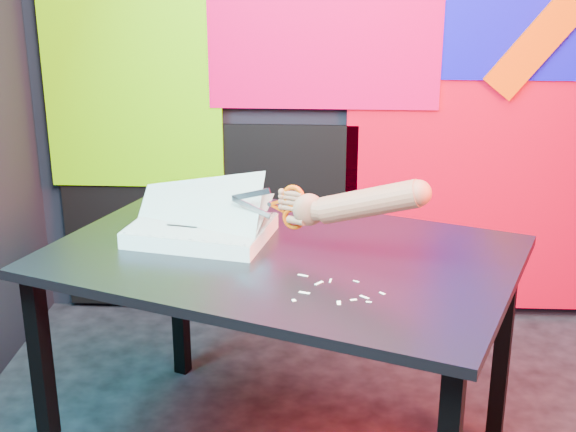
{
  "coord_description": "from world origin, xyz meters",
  "views": [
    {
      "loc": [
        -0.22,
        -1.84,
        1.64
      ],
      "look_at": [
        -0.34,
        0.33,
        0.87
      ],
      "focal_mm": 50.0,
      "sensor_mm": 36.0,
      "label": 1
    }
  ],
  "objects": [
    {
      "name": "room",
      "position": [
        0.0,
        0.0,
        1.35
      ],
      "size": [
        3.01,
        3.01,
        2.71
      ],
      "color": "black",
      "rests_on": "ground"
    },
    {
      "name": "backdrop",
      "position": [
        0.06,
        1.46,
        0.96
      ],
      "size": [
        2.88,
        0.05,
        2.08
      ],
      "color": "red",
      "rests_on": "ground"
    },
    {
      "name": "work_table",
      "position": [
        -0.36,
        0.35,
        0.67
      ],
      "size": [
        1.57,
        1.31,
        0.75
      ],
      "rotation": [
        0.0,
        0.0,
        -0.37
      ],
      "color": "black",
      "rests_on": "ground"
    },
    {
      "name": "printout_stack",
      "position": [
        -0.61,
        0.45,
        0.78
      ],
      "size": [
        0.46,
        0.38,
        0.22
      ],
      "rotation": [
        0.0,
        0.0,
        -0.21
      ],
      "color": "silver",
      "rests_on": "work_table"
    },
    {
      "name": "scissors",
      "position": [
        -0.34,
        0.37,
        0.88
      ],
      "size": [
        0.23,
        0.1,
        0.14
      ],
      "rotation": [
        0.0,
        0.0,
        -0.39
      ],
      "color": "#A2A3A9",
      "rests_on": "printout_stack"
    },
    {
      "name": "hand_forearm",
      "position": [
        -0.14,
        0.28,
        0.93
      ],
      "size": [
        0.42,
        0.21,
        0.18
      ],
      "rotation": [
        0.0,
        0.0,
        -0.39
      ],
      "color": "brown",
      "rests_on": "work_table"
    },
    {
      "name": "paper_clippings",
      "position": [
        -0.21,
        0.07,
        0.75
      ],
      "size": [
        0.24,
        0.19,
        0.0
      ],
      "color": "white",
      "rests_on": "work_table"
    }
  ]
}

